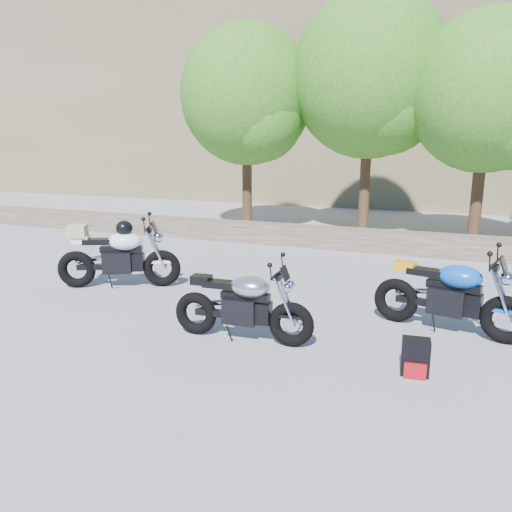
# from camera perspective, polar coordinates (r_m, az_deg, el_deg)

# --- Properties ---
(ground) EXTENTS (90.00, 90.00, 0.00)m
(ground) POSITION_cam_1_polar(r_m,az_deg,el_deg) (7.34, -4.33, -7.23)
(ground) COLOR gray
(ground) RESTS_ON ground
(stone_wall) EXTENTS (22.00, 0.55, 0.50)m
(stone_wall) POSITION_cam_1_polar(r_m,az_deg,el_deg) (12.29, 6.79, 2.20)
(stone_wall) COLOR #473A2F
(stone_wall) RESTS_ON ground
(hillside) EXTENTS (80.00, 30.00, 15.00)m
(hillside) POSITION_cam_1_polar(r_m,az_deg,el_deg) (34.55, 22.57, 20.34)
(hillside) COLOR brown
(hillside) RESTS_ON ground
(tree_decid_left) EXTENTS (3.67, 3.67, 5.62)m
(tree_decid_left) POSITION_cam_1_polar(r_m,az_deg,el_deg) (14.43, -0.76, 17.38)
(tree_decid_left) COLOR #382314
(tree_decid_left) RESTS_ON ground
(tree_decid_mid) EXTENTS (4.08, 4.08, 6.24)m
(tree_decid_mid) POSITION_cam_1_polar(r_m,az_deg,el_deg) (13.97, 13.28, 18.86)
(tree_decid_mid) COLOR #382314
(tree_decid_mid) RESTS_ON ground
(tree_decid_right) EXTENTS (3.54, 3.54, 5.41)m
(tree_decid_right) POSITION_cam_1_polar(r_m,az_deg,el_deg) (13.19, 25.35, 16.00)
(tree_decid_right) COLOR #382314
(tree_decid_right) RESTS_ON ground
(silver_bike) EXTENTS (1.90, 0.60, 0.95)m
(silver_bike) POSITION_cam_1_polar(r_m,az_deg,el_deg) (6.44, -1.49, -5.74)
(silver_bike) COLOR black
(silver_bike) RESTS_ON ground
(white_bike) EXTENTS (2.03, 1.06, 1.19)m
(white_bike) POSITION_cam_1_polar(r_m,az_deg,el_deg) (9.09, -15.49, 0.14)
(white_bike) COLOR black
(white_bike) RESTS_ON ground
(blue_bike) EXTENTS (2.05, 0.75, 1.04)m
(blue_bike) POSITION_cam_1_polar(r_m,az_deg,el_deg) (7.19, 21.29, -4.31)
(blue_bike) COLOR black
(blue_bike) RESTS_ON ground
(backpack) EXTENTS (0.32, 0.29, 0.41)m
(backpack) POSITION_cam_1_polar(r_m,az_deg,el_deg) (5.90, 17.75, -11.00)
(backpack) COLOR black
(backpack) RESTS_ON ground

